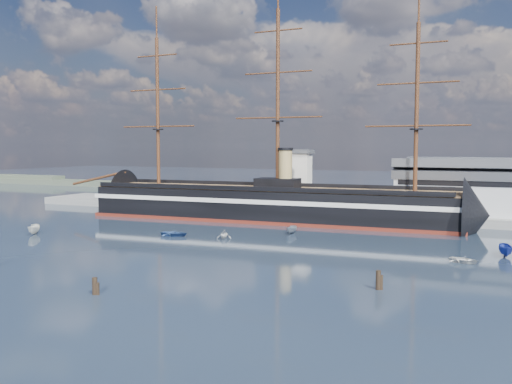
% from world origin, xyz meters
% --- Properties ---
extents(ground, '(600.00, 600.00, 0.00)m').
position_xyz_m(ground, '(0.00, 40.00, 0.00)').
color(ground, black).
rests_on(ground, ground).
extents(quay, '(180.00, 18.00, 2.00)m').
position_xyz_m(quay, '(10.00, 76.00, 0.00)').
color(quay, slate).
rests_on(quay, ground).
extents(quay_tower, '(5.00, 5.00, 15.00)m').
position_xyz_m(quay_tower, '(3.00, 73.00, 9.75)').
color(quay_tower, silver).
rests_on(quay_tower, ground).
extents(shoreline, '(120.00, 10.00, 4.00)m').
position_xyz_m(shoreline, '(-139.23, 135.00, 1.45)').
color(shoreline, '#3F4C38').
rests_on(shoreline, ground).
extents(warship, '(113.29, 21.02, 53.94)m').
position_xyz_m(warship, '(-2.15, 60.00, 4.04)').
color(warship, black).
rests_on(warship, ground).
extents(motorboat_a, '(6.30, 5.26, 2.44)m').
position_xyz_m(motorboat_a, '(-35.06, 19.86, 0.00)').
color(motorboat_a, white).
rests_on(motorboat_a, ground).
extents(motorboat_b, '(1.89, 3.55, 1.57)m').
position_xyz_m(motorboat_b, '(-8.08, 30.09, 0.00)').
color(motorboat_b, '#325089').
rests_on(motorboat_b, ground).
extents(motorboat_c, '(5.05, 2.10, 1.98)m').
position_xyz_m(motorboat_c, '(12.00, 42.81, 0.00)').
color(motorboat_c, slate).
rests_on(motorboat_c, ground).
extents(motorboat_d, '(5.67, 3.79, 1.92)m').
position_xyz_m(motorboat_d, '(2.38, 31.59, 0.00)').
color(motorboat_d, silver).
rests_on(motorboat_d, ground).
extents(motorboat_e, '(2.06, 3.03, 1.31)m').
position_xyz_m(motorboat_e, '(46.63, 26.87, 0.00)').
color(motorboat_e, silver).
rests_on(motorboat_e, ground).
extents(motorboat_f, '(6.47, 3.05, 2.49)m').
position_xyz_m(motorboat_f, '(52.34, 34.79, 0.00)').
color(motorboat_f, navy).
rests_on(motorboat_f, ground).
extents(piling_near_mid, '(0.64, 0.64, 2.81)m').
position_xyz_m(piling_near_mid, '(8.00, -11.83, 0.00)').
color(piling_near_mid, black).
rests_on(piling_near_mid, ground).
extents(piling_far_right, '(0.64, 0.64, 3.14)m').
position_xyz_m(piling_far_right, '(38.47, 5.08, 0.00)').
color(piling_far_right, black).
rests_on(piling_far_right, ground).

